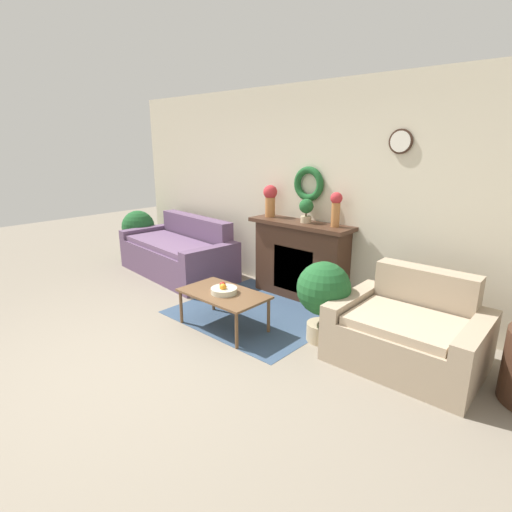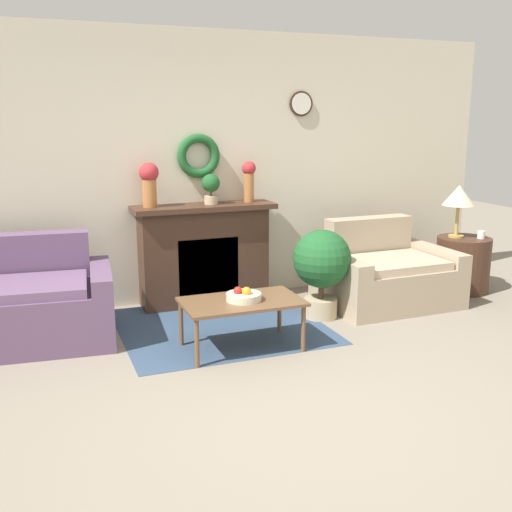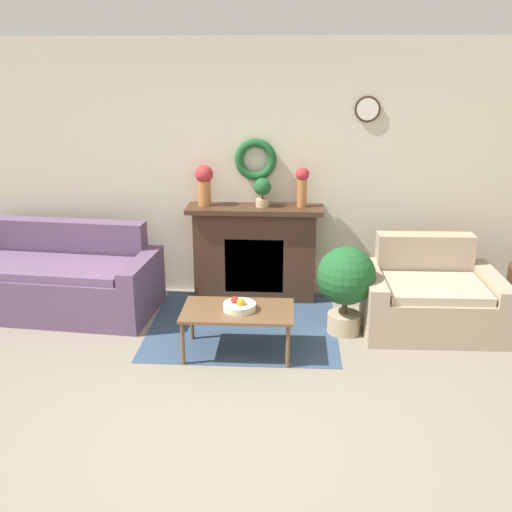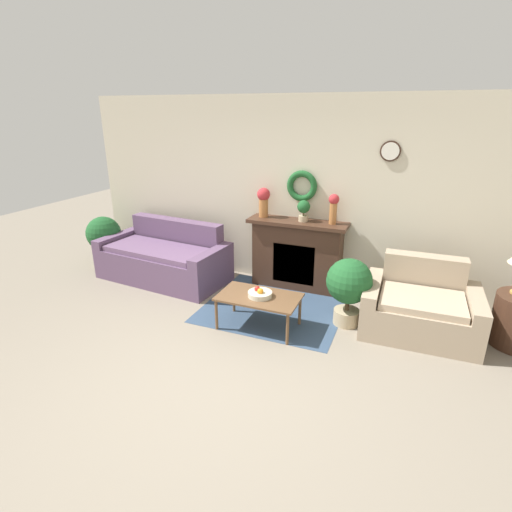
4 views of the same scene
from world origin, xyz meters
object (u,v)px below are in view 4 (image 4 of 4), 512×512
at_px(loveseat_right, 420,308).
at_px(potted_plant_floor_by_loveseat, 349,285).
at_px(vase_on_mantel_left, 264,200).
at_px(couch_left, 165,259).
at_px(coffee_table, 259,299).
at_px(potted_plant_on_mantel, 304,209).
at_px(fruit_bowl, 260,294).
at_px(vase_on_mantel_right, 333,207).
at_px(potted_plant_floor_by_couch, 104,236).
at_px(fireplace, 297,254).

distance_m(loveseat_right, potted_plant_floor_by_loveseat, 0.87).
bearing_deg(loveseat_right, vase_on_mantel_left, 162.73).
relative_size(couch_left, loveseat_right, 1.58).
xyz_separation_m(vase_on_mantel_left, potted_plant_floor_by_loveseat, (1.42, -0.84, -0.74)).
relative_size(coffee_table, potted_plant_on_mantel, 3.23).
distance_m(loveseat_right, vase_on_mantel_left, 2.54).
xyz_separation_m(couch_left, fruit_bowl, (1.93, -0.86, 0.13)).
distance_m(vase_on_mantel_right, potted_plant_floor_by_loveseat, 1.19).
bearing_deg(potted_plant_on_mantel, potted_plant_floor_by_couch, -173.25).
xyz_separation_m(potted_plant_floor_by_couch, potted_plant_floor_by_loveseat, (4.09, -0.43, -0.01)).
bearing_deg(vase_on_mantel_right, coffee_table, -113.01).
bearing_deg(couch_left, fireplace, 18.45).
bearing_deg(potted_plant_floor_by_couch, vase_on_mantel_left, 8.68).
xyz_separation_m(vase_on_mantel_right, potted_plant_floor_by_couch, (-3.68, -0.41, -0.72)).
xyz_separation_m(loveseat_right, potted_plant_floor_by_couch, (-4.92, 0.25, 0.24)).
bearing_deg(potted_plant_floor_by_loveseat, potted_plant_floor_by_couch, 173.97).
distance_m(fireplace, potted_plant_floor_by_loveseat, 1.23).
xyz_separation_m(loveseat_right, potted_plant_floor_by_loveseat, (-0.82, -0.18, 0.23)).
height_order(loveseat_right, potted_plant_on_mantel, potted_plant_on_mantel).
distance_m(fireplace, fruit_bowl, 1.32).
height_order(fruit_bowl, vase_on_mantel_right, vase_on_mantel_right).
bearing_deg(potted_plant_floor_by_loveseat, vase_on_mantel_right, 116.09).
height_order(coffee_table, fruit_bowl, fruit_bowl).
height_order(couch_left, vase_on_mantel_right, vase_on_mantel_right).
xyz_separation_m(vase_on_mantel_right, potted_plant_on_mantel, (-0.41, -0.02, -0.07)).
relative_size(loveseat_right, potted_plant_floor_by_loveseat, 1.54).
distance_m(fruit_bowl, potted_plant_floor_by_loveseat, 1.07).
bearing_deg(vase_on_mantel_right, fruit_bowl, -112.23).
height_order(vase_on_mantel_left, potted_plant_on_mantel, vase_on_mantel_left).
xyz_separation_m(loveseat_right, coffee_table, (-1.79, -0.66, 0.08)).
xyz_separation_m(fruit_bowl, potted_plant_floor_by_loveseat, (0.95, 0.48, 0.07)).
bearing_deg(loveseat_right, vase_on_mantel_right, 151.01).
distance_m(vase_on_mantel_right, potted_plant_on_mantel, 0.41).
bearing_deg(couch_left, potted_plant_on_mantel, 17.60).
xyz_separation_m(loveseat_right, potted_plant_on_mantel, (-1.64, 0.64, 0.90)).
distance_m(couch_left, vase_on_mantel_right, 2.68).
relative_size(couch_left, vase_on_mantel_right, 4.98).
height_order(fruit_bowl, potted_plant_floor_by_couch, potted_plant_floor_by_couch).
relative_size(potted_plant_on_mantel, potted_plant_floor_by_loveseat, 0.35).
distance_m(fireplace, vase_on_mantel_left, 0.92).
xyz_separation_m(fireplace, loveseat_right, (1.72, -0.65, -0.22)).
height_order(coffee_table, vase_on_mantel_right, vase_on_mantel_right).
distance_m(couch_left, potted_plant_floor_by_couch, 1.23).
bearing_deg(vase_on_mantel_left, potted_plant_on_mantel, -1.89).
bearing_deg(couch_left, loveseat_right, 2.46).
distance_m(loveseat_right, vase_on_mantel_right, 1.70).
xyz_separation_m(vase_on_mantel_left, potted_plant_floor_by_couch, (-2.67, -0.41, -0.73)).
distance_m(vase_on_mantel_left, vase_on_mantel_right, 1.01).
height_order(fireplace, fruit_bowl, fireplace).
bearing_deg(fireplace, potted_plant_floor_by_loveseat, -42.90).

